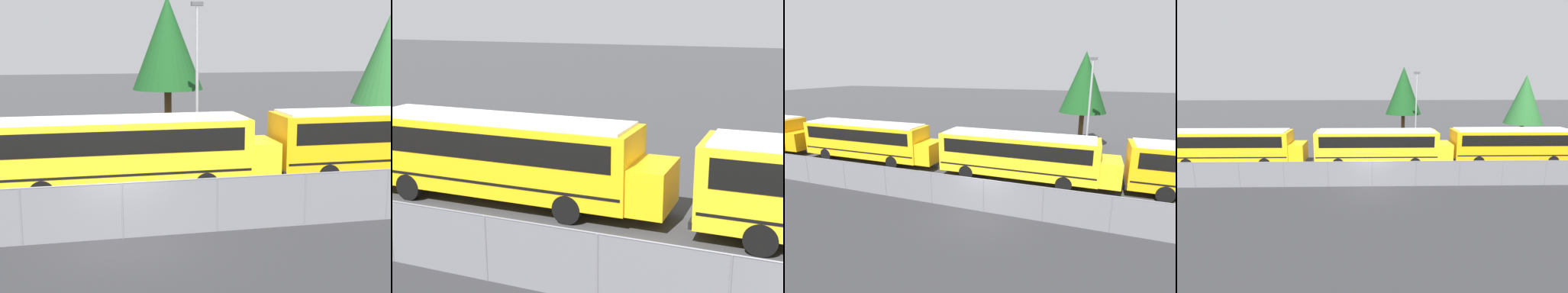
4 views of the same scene
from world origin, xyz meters
The scene contains 1 object.
school_bus_1 centered at (-11.85, 5.51, 1.89)m, with size 11.74×2.54×3.17m.
Camera 2 is at (-1.97, -11.05, 6.86)m, focal length 50.00 mm.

